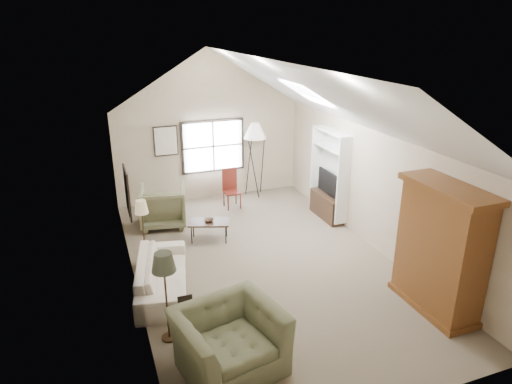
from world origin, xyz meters
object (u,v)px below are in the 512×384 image
object	(u,v)px
armchair_far	(163,206)
side_table	(187,328)
armoire	(441,249)
side_chair	(232,189)
coffee_table	(209,231)
armchair_near	(229,341)
sofa	(162,274)

from	to	relation	value
armchair_far	side_table	xyz separation A→B (m)	(-0.41, -4.43, -0.22)
armoire	side_chair	world-z (taller)	armoire
armoire	side_table	size ratio (longest dim) A/B	4.07
side_table	armchair_far	bearing A→B (deg)	84.72
armoire	side_table	bearing A→B (deg)	172.59
coffee_table	armoire	bearing A→B (deg)	-52.45
armchair_far	side_table	world-z (taller)	armchair_far
armchair_near	side_chair	xyz separation A→B (m)	(1.83, 5.64, 0.06)
coffee_table	sofa	bearing A→B (deg)	-128.51
armoire	side_table	xyz separation A→B (m)	(-4.14, 0.54, -0.83)
coffee_table	armchair_far	bearing A→B (deg)	124.51
armoire	armchair_far	size ratio (longest dim) A/B	2.05
side_table	side_chair	bearing A→B (deg)	65.11
armoire	coffee_table	size ratio (longest dim) A/B	2.48
armchair_far	armoire	bearing A→B (deg)	137.83
side_chair	sofa	bearing A→B (deg)	-127.81
side_table	side_chair	xyz separation A→B (m)	(2.28, 4.91, 0.24)
armchair_far	side_table	distance (m)	4.46
side_chair	side_table	bearing A→B (deg)	-117.02
coffee_table	side_table	size ratio (longest dim) A/B	1.64
armchair_near	coffee_table	size ratio (longest dim) A/B	1.56
sofa	side_table	bearing A→B (deg)	-165.18
sofa	side_chair	world-z (taller)	side_chair
armoire	armchair_near	bearing A→B (deg)	-177.13
armchair_far	side_chair	bearing A→B (deg)	-154.64
armchair_far	coffee_table	size ratio (longest dim) A/B	1.21
armoire	sofa	distance (m)	4.81
armchair_near	side_table	world-z (taller)	armchair_near
armchair_near	side_chair	bearing A→B (deg)	60.03
armoire	coffee_table	distance (m)	4.87
armchair_far	side_chair	world-z (taller)	side_chair
coffee_table	side_table	distance (m)	3.48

